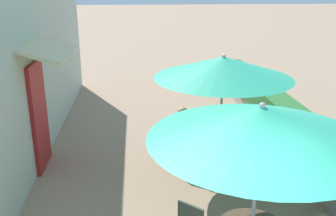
{
  "coord_description": "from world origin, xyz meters",
  "views": [
    {
      "loc": [
        -0.5,
        -1.92,
        3.52
      ],
      "look_at": [
        0.15,
        5.49,
        1.0
      ],
      "focal_mm": 40.0,
      "sensor_mm": 36.0,
      "label": 1
    }
  ],
  "objects": [
    {
      "name": "patio_table_mid",
      "position": [
        1.04,
        4.44,
        0.57
      ],
      "size": [
        0.82,
        0.82,
        0.76
      ],
      "color": "brown",
      "rests_on": "ground_plane"
    },
    {
      "name": "seated_patron_mid_right",
      "position": [
        0.39,
        4.82,
        0.69
      ],
      "size": [
        0.47,
        0.5,
        1.25
      ],
      "rotation": [
        0.0,
        0.0,
        12.08
      ],
      "color": "#23232D",
      "rests_on": "ground_plane"
    },
    {
      "name": "patio_umbrella_near",
      "position": [
        0.82,
        1.71,
        2.09
      ],
      "size": [
        2.48,
        2.48,
        2.32
      ],
      "color": "#B7B7BC",
      "rests_on": "ground_plane"
    },
    {
      "name": "cafe_facade_wall",
      "position": [
        -2.54,
        5.5,
        2.09
      ],
      "size": [
        0.98,
        11.26,
        4.2
      ],
      "color": "#B2C1AD",
      "rests_on": "ground_plane"
    },
    {
      "name": "coffee_cup_mid",
      "position": [
        1.12,
        4.52,
        0.8
      ],
      "size": [
        0.07,
        0.07,
        0.09
      ],
      "color": "#B73D3D",
      "rests_on": "patio_table_mid"
    },
    {
      "name": "cafe_chair_mid_left",
      "position": [
        1.74,
        4.16,
        0.52
      ],
      "size": [
        0.54,
        0.54,
        0.87
      ],
      "rotation": [
        0.0,
        0.0,
        8.94
      ],
      "color": "#384238",
      "rests_on": "ground_plane"
    },
    {
      "name": "patio_umbrella_mid",
      "position": [
        1.04,
        4.44,
        2.09
      ],
      "size": [
        2.48,
        2.48,
        2.32
      ],
      "color": "#B7B7BC",
      "rests_on": "ground_plane"
    },
    {
      "name": "cafe_chair_mid_right",
      "position": [
        0.33,
        4.72,
        0.52
      ],
      "size": [
        0.54,
        0.54,
        0.87
      ],
      "rotation": [
        0.0,
        0.0,
        12.08
      ],
      "color": "#384238",
      "rests_on": "ground_plane"
    },
    {
      "name": "planter_hedge",
      "position": [
        2.75,
        5.53,
        0.54
      ],
      "size": [
        0.6,
        10.26,
        1.01
      ],
      "color": "gray",
      "rests_on": "ground_plane"
    }
  ]
}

